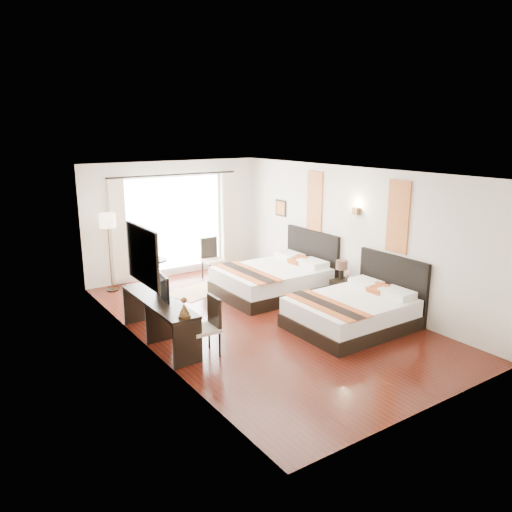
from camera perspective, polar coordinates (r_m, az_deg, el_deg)
floor at (r=9.56m, az=0.63°, el=-7.38°), size 4.50×7.50×0.01m
ceiling at (r=8.91m, az=0.68°, el=9.57°), size 4.50×7.50×0.02m
wall_headboard at (r=10.54m, az=10.76°, el=2.42°), size 0.01×7.50×2.80m
wall_desk at (r=8.11m, az=-12.51°, el=-1.24°), size 0.01×7.50×2.80m
wall_window at (r=12.33m, az=-9.31°, el=4.19°), size 4.50×0.01×2.80m
wall_entry at (r=6.54m, az=19.77°, el=-5.55°), size 4.50×0.01×2.80m
window_glass at (r=12.34m, az=-9.27°, el=3.72°), size 2.40×0.02×2.20m
sheer_curtain at (r=12.28m, az=-9.15°, el=3.68°), size 2.30×0.02×2.10m
drape_left at (r=11.73m, az=-15.49°, el=2.74°), size 0.35×0.14×2.35m
drape_right at (r=12.92m, az=-3.22°, el=4.27°), size 0.35×0.14×2.35m
art_panel_near at (r=9.62m, az=15.93°, el=4.33°), size 0.03×0.50×1.35m
art_panel_far at (r=11.27m, az=6.70°, el=6.17°), size 0.03×0.50×1.35m
wall_sconce at (r=10.28m, az=11.38°, el=5.04°), size 0.10×0.14×0.14m
mirror_frame at (r=8.23m, az=-12.86°, el=0.06°), size 0.04×1.25×0.95m
mirror_glass at (r=8.24m, az=-12.70°, el=0.08°), size 0.01×1.12×0.82m
bed_near at (r=9.32m, az=11.21°, el=-6.14°), size 2.16×1.68×1.22m
bed_far at (r=10.96m, az=2.19°, el=-2.62°), size 2.30×1.79×1.30m
nightstand at (r=10.53m, az=10.09°, el=-4.08°), size 0.41×0.51×0.49m
table_lamp at (r=10.50m, az=9.77°, el=-1.16°), size 0.24×0.24×0.39m
vase at (r=10.36m, az=10.52°, el=-2.54°), size 0.15×0.15×0.13m
console_desk at (r=8.67m, az=-11.01°, el=-7.26°), size 0.50×2.20×0.76m
television at (r=8.53m, az=-11.22°, el=-3.37°), size 0.21×0.78×0.44m
bronze_figurine at (r=7.63m, az=-8.20°, el=-5.99°), size 0.23×0.23×0.29m
desk_chair at (r=8.10m, az=-5.86°, el=-9.30°), size 0.46×0.46×0.96m
floor_lamp at (r=11.35m, az=-16.59°, el=3.36°), size 0.35×0.35×1.76m
side_table at (r=11.66m, az=-11.45°, el=-1.91°), size 0.56×0.56×0.65m
fruit_bowl at (r=11.58m, az=-11.46°, el=-0.23°), size 0.22×0.22×0.05m
window_chair at (r=12.09m, az=-4.95°, el=-1.22°), size 0.46×0.46×0.99m
jute_rug at (r=11.24m, az=-6.71°, el=-4.05°), size 1.45×1.19×0.01m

